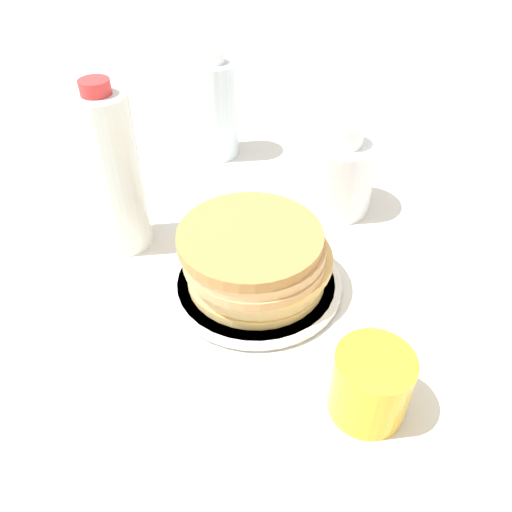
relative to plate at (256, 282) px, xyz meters
name	(u,v)px	position (x,y,z in m)	size (l,w,h in m)	color
ground_plane	(259,277)	(0.01, 0.02, -0.01)	(4.00, 4.00, 0.00)	silver
plate	(256,282)	(0.00, 0.00, 0.00)	(0.23, 0.23, 0.01)	white
pancake_stack	(255,256)	(0.00, 0.00, 0.05)	(0.20, 0.19, 0.08)	#DCB767
juice_glass	(370,384)	(0.06, -0.21, 0.03)	(0.08, 0.08, 0.08)	yellow
cream_jug	(339,173)	(0.17, 0.15, 0.06)	(0.11, 0.11, 0.15)	white
water_bottle_near	(216,109)	(0.03, 0.37, 0.08)	(0.08, 0.08, 0.19)	silver
water_bottle_mid	(114,174)	(-0.16, 0.14, 0.11)	(0.08, 0.08, 0.25)	silver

